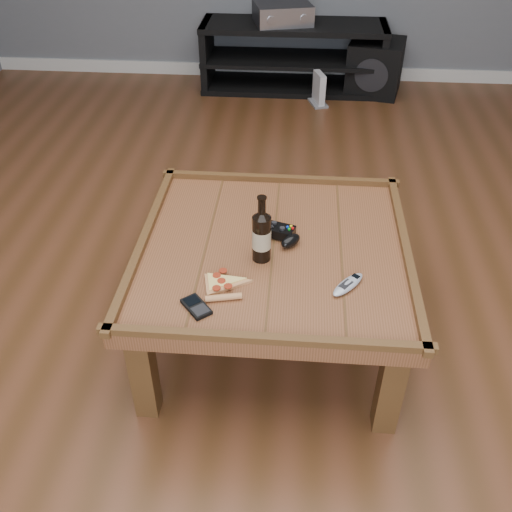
# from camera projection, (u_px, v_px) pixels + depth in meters

# --- Properties ---
(ground) EXTENTS (6.00, 6.00, 0.00)m
(ground) POSITION_uv_depth(u_px,v_px,m) (271.00, 333.00, 2.39)
(ground) COLOR #492A15
(ground) RESTS_ON ground
(baseboard) EXTENTS (5.00, 0.02, 0.10)m
(baseboard) POSITION_uv_depth(u_px,v_px,m) (293.00, 71.00, 4.72)
(baseboard) COLOR silver
(baseboard) RESTS_ON ground
(coffee_table) EXTENTS (1.03, 1.03, 0.48)m
(coffee_table) POSITION_uv_depth(u_px,v_px,m) (273.00, 259.00, 2.15)
(coffee_table) COLOR brown
(coffee_table) RESTS_ON ground
(media_console) EXTENTS (1.40, 0.45, 0.50)m
(media_console) POSITION_uv_depth(u_px,v_px,m) (293.00, 57.00, 4.41)
(media_console) COLOR black
(media_console) RESTS_ON ground
(beer_bottle) EXTENTS (0.07, 0.07, 0.26)m
(beer_bottle) POSITION_uv_depth(u_px,v_px,m) (262.00, 235.00, 1.99)
(beer_bottle) COLOR black
(beer_bottle) RESTS_ON coffee_table
(game_controller) EXTENTS (0.18, 0.15, 0.05)m
(game_controller) POSITION_uv_depth(u_px,v_px,m) (278.00, 235.00, 2.13)
(game_controller) COLOR black
(game_controller) RESTS_ON coffee_table
(pizza_slice) EXTENTS (0.18, 0.24, 0.02)m
(pizza_slice) POSITION_uv_depth(u_px,v_px,m) (222.00, 285.00, 1.93)
(pizza_slice) COLOR tan
(pizza_slice) RESTS_ON coffee_table
(smartphone) EXTENTS (0.12, 0.12, 0.01)m
(smartphone) POSITION_uv_depth(u_px,v_px,m) (196.00, 307.00, 1.84)
(smartphone) COLOR black
(smartphone) RESTS_ON coffee_table
(remote_control) EXTENTS (0.14, 0.15, 0.02)m
(remote_control) POSITION_uv_depth(u_px,v_px,m) (348.00, 284.00, 1.92)
(remote_control) COLOR #A2A7B0
(remote_control) RESTS_ON coffee_table
(av_receiver) EXTENTS (0.48, 0.43, 0.14)m
(av_receiver) POSITION_uv_depth(u_px,v_px,m) (283.00, 13.00, 4.22)
(av_receiver) COLOR black
(av_receiver) RESTS_ON media_console
(subwoofer) EXTENTS (0.47, 0.47, 0.39)m
(subwoofer) POSITION_uv_depth(u_px,v_px,m) (375.00, 67.00, 4.38)
(subwoofer) COLOR black
(subwoofer) RESTS_ON ground
(game_console) EXTENTS (0.16, 0.21, 0.24)m
(game_console) POSITION_uv_depth(u_px,v_px,m) (319.00, 90.00, 4.24)
(game_console) COLOR gray
(game_console) RESTS_ON ground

